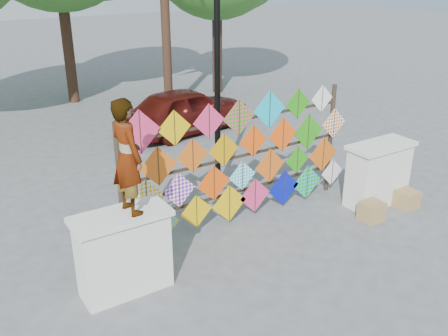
{
  "coord_description": "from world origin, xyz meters",
  "views": [
    {
      "loc": [
        -4.85,
        -6.21,
        4.56
      ],
      "look_at": [
        -0.45,
        0.6,
        1.19
      ],
      "focal_mm": 40.0,
      "sensor_mm": 36.0,
      "label": 1
    }
  ],
  "objects_px": {
    "kite_rack": "(245,159)",
    "vendor_woman": "(127,157)",
    "lamppost": "(217,66)",
    "sedan": "(187,110)"
  },
  "relations": [
    {
      "from": "kite_rack",
      "to": "lamppost",
      "type": "distance_m",
      "value": 1.96
    },
    {
      "from": "sedan",
      "to": "lamppost",
      "type": "xyz_separation_m",
      "value": [
        -1.42,
        -3.91,
        2.04
      ]
    },
    {
      "from": "sedan",
      "to": "lamppost",
      "type": "bearing_deg",
      "value": 152.72
    },
    {
      "from": "kite_rack",
      "to": "vendor_woman",
      "type": "height_order",
      "value": "vendor_woman"
    },
    {
      "from": "kite_rack",
      "to": "lamppost",
      "type": "xyz_separation_m",
      "value": [
        0.21,
        1.27,
        1.48
      ]
    },
    {
      "from": "vendor_woman",
      "to": "sedan",
      "type": "relative_size",
      "value": 0.43
    },
    {
      "from": "vendor_woman",
      "to": "sedan",
      "type": "distance_m",
      "value": 7.59
    },
    {
      "from": "lamppost",
      "to": "vendor_woman",
      "type": "bearing_deg",
      "value": -142.15
    },
    {
      "from": "vendor_woman",
      "to": "sedan",
      "type": "bearing_deg",
      "value": -40.69
    },
    {
      "from": "vendor_woman",
      "to": "lamppost",
      "type": "bearing_deg",
      "value": -58.05
    }
  ]
}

